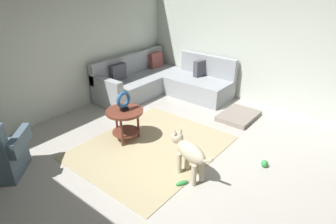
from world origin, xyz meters
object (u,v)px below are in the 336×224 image
(dog_bed_mat, at_px, (239,116))
(dog_toy_ball, at_px, (265,164))
(dog_toy_bone, at_px, (182,183))
(sectional_couch, at_px, (162,82))
(dog, at_px, (189,152))
(side_table, at_px, (125,117))
(torus_sculpture, at_px, (124,101))

(dog_bed_mat, distance_m, dog_toy_ball, 1.54)
(dog_toy_ball, distance_m, dog_toy_bone, 1.27)
(dog_bed_mat, height_order, dog_toy_ball, dog_toy_ball)
(sectional_couch, height_order, dog_bed_mat, sectional_couch)
(dog_bed_mat, bearing_deg, dog_toy_ball, -140.23)
(dog_toy_ball, bearing_deg, dog, 138.46)
(sectional_couch, relative_size, dog_bed_mat, 2.81)
(sectional_couch, height_order, dog, sectional_couch)
(dog_bed_mat, relative_size, dog, 0.97)
(sectional_couch, height_order, side_table, sectional_couch)
(side_table, height_order, dog, dog)
(sectional_couch, xyz_separation_m, side_table, (-1.92, -0.82, 0.12))
(dog, xyz_separation_m, dog_toy_ball, (0.85, -0.75, -0.33))
(dog_toy_bone, bearing_deg, torus_sculpture, 76.20)
(torus_sculpture, bearing_deg, dog, -95.41)
(side_table, xyz_separation_m, dog_toy_bone, (-0.35, -1.41, -0.39))
(dog_toy_bone, bearing_deg, sectional_couch, 44.54)
(dog, bearing_deg, sectional_couch, 62.71)
(side_table, bearing_deg, torus_sculpture, -90.00)
(side_table, bearing_deg, dog_toy_ball, -71.13)
(dog_toy_ball, bearing_deg, side_table, 108.87)
(sectional_couch, distance_m, dog, 2.99)
(sectional_couch, distance_m, side_table, 2.09)
(side_table, xyz_separation_m, torus_sculpture, (0.00, -0.00, 0.29))
(dog_bed_mat, xyz_separation_m, dog_toy_ball, (-1.19, -0.99, 0.01))
(torus_sculpture, relative_size, dog_bed_mat, 0.41)
(sectional_couch, distance_m, dog_bed_mat, 1.95)
(sectional_couch, relative_size, dog, 2.71)
(torus_sculpture, bearing_deg, side_table, 90.00)
(side_table, bearing_deg, dog_bed_mat, -30.35)
(dog, relative_size, dog_toy_bone, 4.60)
(sectional_couch, relative_size, torus_sculpture, 6.90)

